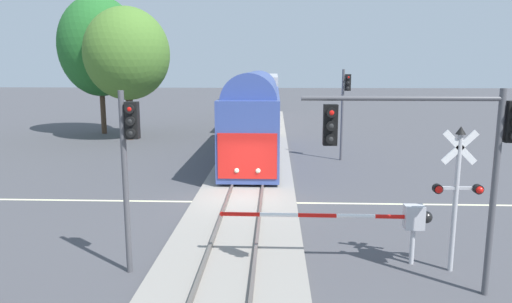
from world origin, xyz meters
TOP-DOWN VIEW (x-y plane):
  - ground_plane at (0.00, 0.00)m, footprint 220.00×220.00m
  - road_centre_stripe at (0.00, 0.00)m, footprint 44.00×0.20m
  - railway_track at (0.00, 0.00)m, footprint 4.40×80.00m
  - commuter_train at (0.00, 19.07)m, footprint 3.04×37.35m
  - crossing_gate_near at (4.62, -6.16)m, footprint 6.24×0.40m
  - crossing_signal_mast at (6.34, -6.63)m, footprint 1.36×0.44m
  - traffic_signal_far_side at (5.54, 9.50)m, footprint 0.53×0.38m
  - traffic_signal_near_right at (5.28, -8.03)m, footprint 5.24×0.38m
  - traffic_signal_median at (-2.71, -7.07)m, footprint 0.53×0.38m
  - pine_left_background at (-13.69, 20.58)m, footprint 6.79×6.79m
  - oak_behind_train at (-10.31, 17.30)m, footprint 6.63×6.63m

SIDE VIEW (x-z plane):
  - ground_plane at x=0.00m, z-range 0.00..0.00m
  - road_centre_stripe at x=0.00m, z-range 0.00..0.01m
  - railway_track at x=0.00m, z-range -0.06..0.26m
  - crossing_gate_near at x=4.62m, z-range 0.49..2.29m
  - crossing_signal_mast at x=6.34m, z-range 0.46..4.64m
  - commuter_train at x=0.00m, z-range 0.21..5.37m
  - traffic_signal_median at x=-2.71m, z-range 0.88..6.03m
  - traffic_signal_far_side at x=5.54m, z-range 0.95..6.57m
  - traffic_signal_near_right at x=5.28m, z-range 1.36..6.63m
  - oak_behind_train at x=-10.31m, z-range 1.57..11.92m
  - pine_left_background at x=-13.69m, z-range 1.62..13.30m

